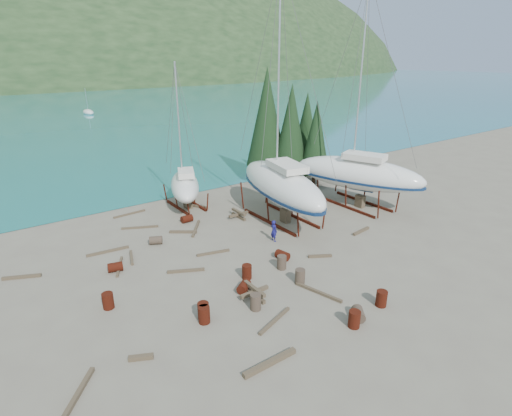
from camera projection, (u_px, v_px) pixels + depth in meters
ground at (262, 263)px, 25.55m from camera, size 600.00×600.00×0.00m
far_house_right at (69, 78)px, 184.69m from camera, size 6.60×5.60×5.60m
cypress_near_right at (291, 128)px, 39.43m from camera, size 3.60×3.60×10.00m
cypress_mid_right at (316, 138)px, 39.06m from camera, size 3.06×3.06×8.50m
cypress_back_left at (267, 118)px, 39.81m from camera, size 4.14×4.14×11.50m
cypress_far_right at (306, 129)px, 42.04m from camera, size 3.24×3.24×9.00m
moored_boat_mid at (88, 112)px, 91.42m from camera, size 2.00×5.00×6.05m
large_sailboat_near at (281, 184)px, 31.23m from camera, size 5.87×12.29×18.63m
large_sailboat_far at (358, 173)px, 34.41m from camera, size 7.18×11.86×18.06m
small_sailboat_shore at (185, 185)px, 34.37m from camera, size 5.23×7.83×12.03m
worker at (274, 231)px, 28.30m from camera, size 0.40×0.59×1.59m
drum_0 at (203, 311)px, 19.99m from camera, size 0.58×0.58×0.88m
drum_1 at (358, 314)px, 19.99m from camera, size 1.00×1.05×0.58m
drum_2 at (115, 267)px, 24.43m from camera, size 1.00×0.78×0.58m
drum_3 at (354, 319)px, 19.34m from camera, size 0.58×0.58×0.88m
drum_4 at (187, 219)px, 31.69m from camera, size 0.89×0.60×0.58m
drum_5 at (300, 276)px, 23.11m from camera, size 0.58×0.58×0.88m
drum_6 at (282, 255)px, 25.89m from camera, size 0.75×0.98×0.58m
drum_7 at (381, 298)px, 21.00m from camera, size 0.58×0.58×0.88m
drum_8 at (108, 301)px, 20.80m from camera, size 0.58×0.58×0.88m
drum_9 at (156, 240)px, 28.00m from camera, size 1.05×0.91×0.58m
drum_10 at (204, 315)px, 19.67m from camera, size 0.58×0.58×0.88m
drum_12 at (244, 287)px, 22.34m from camera, size 1.05×0.98×0.58m
drum_14 at (247, 272)px, 23.60m from camera, size 0.58×0.58×0.88m
drum_16 at (256, 302)px, 20.70m from camera, size 0.58×0.58×0.88m
drum_17 at (282, 262)px, 24.68m from camera, size 0.58×0.58×0.88m
timber_0 at (130, 214)px, 33.29m from camera, size 2.75×0.34×0.14m
timber_1 at (361, 231)px, 29.95m from camera, size 1.91×0.41×0.19m
timber_2 at (22, 277)px, 23.72m from camera, size 2.04×1.06×0.19m
timber_3 at (275, 321)px, 19.83m from camera, size 2.51×0.94×0.15m
timber_4 at (132, 257)px, 26.03m from camera, size 0.72×1.90×0.17m
timber_5 at (318, 292)px, 22.21m from camera, size 0.89×2.89×0.16m
timber_6 at (197, 206)px, 34.92m from camera, size 1.26×1.91×0.19m
timber_7 at (320, 256)px, 26.22m from camera, size 1.44×0.95×0.17m
timber_8 at (183, 232)px, 29.82m from camera, size 1.75×1.36×0.19m
timber_9 at (140, 227)px, 30.64m from camera, size 2.55×1.31×0.15m
timber_10 at (196, 228)px, 30.44m from camera, size 1.94×2.49×0.16m
timber_11 at (213, 253)px, 26.69m from camera, size 2.22×0.71×0.15m
timber_12 at (186, 271)px, 24.43m from camera, size 2.10×1.16×0.17m
timber_13 at (141, 357)px, 17.35m from camera, size 1.05×0.67×0.22m
timber_14 at (78, 393)px, 15.52m from camera, size 1.78×2.18×0.18m
timber_15 at (119, 266)px, 24.94m from camera, size 1.18×2.35×0.15m
timber_16 at (270, 363)px, 17.05m from camera, size 2.72×0.26×0.23m
timber_17 at (108, 251)px, 26.87m from camera, size 2.76×0.43×0.16m
timber_pile_fore at (254, 292)px, 21.83m from camera, size 1.80×1.80×0.60m
timber_pile_aft at (239, 214)px, 32.57m from camera, size 1.80×1.80×0.60m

